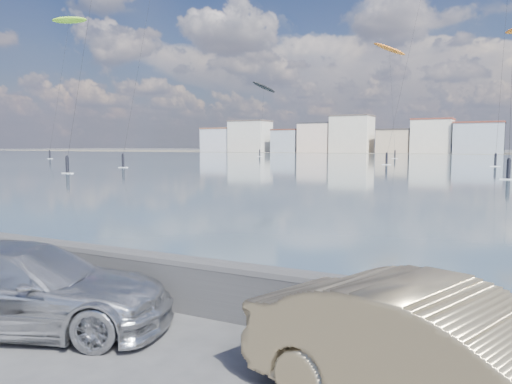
# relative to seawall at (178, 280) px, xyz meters

# --- Properties ---
(ground) EXTENTS (700.00, 700.00, 0.00)m
(ground) POSITION_rel_seawall_xyz_m (0.00, -2.70, -0.58)
(ground) COLOR #333335
(ground) RESTS_ON ground
(bay_water) EXTENTS (500.00, 177.00, 0.00)m
(bay_water) POSITION_rel_seawall_xyz_m (0.00, 88.80, -0.58)
(bay_water) COLOR #334B61
(bay_water) RESTS_ON ground
(far_shore_strip) EXTENTS (500.00, 60.00, 0.00)m
(far_shore_strip) POSITION_rel_seawall_xyz_m (0.00, 197.30, -0.57)
(far_shore_strip) COLOR #4C473D
(far_shore_strip) RESTS_ON ground
(seawall) EXTENTS (400.00, 0.36, 1.08)m
(seawall) POSITION_rel_seawall_xyz_m (0.00, 0.00, 0.00)
(seawall) COLOR #28282B
(seawall) RESTS_ON ground
(far_buildings) EXTENTS (240.79, 13.26, 14.60)m
(far_buildings) POSITION_rel_seawall_xyz_m (1.31, 183.30, 5.44)
(far_buildings) COLOR #B2B7C6
(far_buildings) RESTS_ON ground
(car_silver) EXTENTS (5.44, 3.81, 1.46)m
(car_silver) POSITION_rel_seawall_xyz_m (-1.70, -2.04, 0.15)
(car_silver) COLOR #B3B4BA
(car_silver) RESTS_ON ground
(car_champagne) EXTENTS (5.13, 3.14, 1.60)m
(car_champagne) POSITION_rel_seawall_xyz_m (5.07, -2.01, 0.22)
(car_champagne) COLOR tan
(car_champagne) RESTS_ON ground
(kitesurfer_1) EXTENTS (8.10, 8.78, 27.70)m
(kitesurfer_1) POSITION_rel_seawall_xyz_m (-21.98, 114.03, 24.66)
(kitesurfer_1) COLOR orange
(kitesurfer_1) RESTS_ON ground
(kitesurfer_3) EXTENTS (7.61, 9.59, 32.63)m
(kitesurfer_3) POSITION_rel_seawall_xyz_m (-86.47, 76.64, 30.30)
(kitesurfer_3) COLOR #8CD826
(kitesurfer_3) RESTS_ON ground
(kitesurfer_10) EXTENTS (6.58, 14.33, 20.89)m
(kitesurfer_10) POSITION_rel_seawall_xyz_m (-57.58, 118.75, 18.36)
(kitesurfer_10) COLOR black
(kitesurfer_10) RESTS_ON ground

